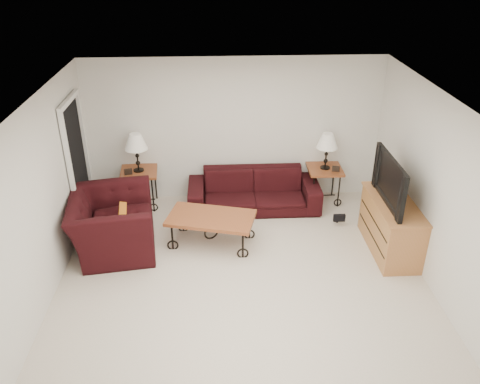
# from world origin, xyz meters

# --- Properties ---
(ground) EXTENTS (5.00, 5.00, 0.00)m
(ground) POSITION_xyz_m (0.00, 0.00, 0.00)
(ground) COLOR beige
(ground) RESTS_ON ground
(wall_back) EXTENTS (5.00, 0.02, 2.50)m
(wall_back) POSITION_xyz_m (0.00, 2.50, 1.25)
(wall_back) COLOR silver
(wall_back) RESTS_ON ground
(wall_front) EXTENTS (5.00, 0.02, 2.50)m
(wall_front) POSITION_xyz_m (0.00, -2.50, 1.25)
(wall_front) COLOR silver
(wall_front) RESTS_ON ground
(wall_left) EXTENTS (0.02, 5.00, 2.50)m
(wall_left) POSITION_xyz_m (-2.50, 0.00, 1.25)
(wall_left) COLOR silver
(wall_left) RESTS_ON ground
(wall_right) EXTENTS (0.02, 5.00, 2.50)m
(wall_right) POSITION_xyz_m (2.50, 0.00, 1.25)
(wall_right) COLOR silver
(wall_right) RESTS_ON ground
(ceiling) EXTENTS (5.00, 5.00, 0.00)m
(ceiling) POSITION_xyz_m (0.00, 0.00, 2.50)
(ceiling) COLOR white
(ceiling) RESTS_ON wall_back
(doorway) EXTENTS (0.08, 0.94, 2.04)m
(doorway) POSITION_xyz_m (-2.47, 1.65, 1.02)
(doorway) COLOR black
(doorway) RESTS_ON ground
(sofa) EXTENTS (2.23, 0.87, 0.65)m
(sofa) POSITION_xyz_m (0.30, 2.02, 0.33)
(sofa) COLOR black
(sofa) RESTS_ON ground
(side_table_left) EXTENTS (0.66, 0.66, 0.67)m
(side_table_left) POSITION_xyz_m (-1.64, 2.20, 0.33)
(side_table_left) COLOR brown
(side_table_left) RESTS_ON ground
(side_table_right) EXTENTS (0.59, 0.59, 0.64)m
(side_table_right) POSITION_xyz_m (1.55, 2.20, 0.32)
(side_table_right) COLOR brown
(side_table_right) RESTS_ON ground
(lamp_left) EXTENTS (0.41, 0.41, 0.67)m
(lamp_left) POSITION_xyz_m (-1.64, 2.20, 1.00)
(lamp_left) COLOR black
(lamp_left) RESTS_ON side_table_left
(lamp_right) EXTENTS (0.36, 0.36, 0.64)m
(lamp_right) POSITION_xyz_m (1.55, 2.20, 0.96)
(lamp_right) COLOR black
(lamp_right) RESTS_ON side_table_right
(photo_frame_left) EXTENTS (0.13, 0.05, 0.11)m
(photo_frame_left) POSITION_xyz_m (-1.79, 2.05, 0.72)
(photo_frame_left) COLOR black
(photo_frame_left) RESTS_ON side_table_left
(photo_frame_right) EXTENTS (0.13, 0.04, 0.11)m
(photo_frame_right) POSITION_xyz_m (1.70, 2.05, 0.69)
(photo_frame_right) COLOR black
(photo_frame_right) RESTS_ON side_table_right
(coffee_table) EXTENTS (1.41, 0.99, 0.48)m
(coffee_table) POSITION_xyz_m (-0.42, 0.93, 0.24)
(coffee_table) COLOR brown
(coffee_table) RESTS_ON ground
(armchair) EXTENTS (1.34, 1.48, 0.87)m
(armchair) POSITION_xyz_m (-1.88, 0.88, 0.43)
(armchair) COLOR black
(armchair) RESTS_ON ground
(throw_pillow) EXTENTS (0.16, 0.40, 0.39)m
(throw_pillow) POSITION_xyz_m (-1.72, 0.83, 0.52)
(throw_pillow) COLOR #CA6319
(throw_pillow) RESTS_ON armchair
(tv_stand) EXTENTS (0.56, 1.34, 0.80)m
(tv_stand) POSITION_xyz_m (2.23, 0.64, 0.40)
(tv_stand) COLOR #B16842
(tv_stand) RESTS_ON ground
(television) EXTENTS (0.16, 1.20, 0.69)m
(television) POSITION_xyz_m (2.21, 0.64, 1.15)
(television) COLOR black
(television) RESTS_ON tv_stand
(backpack) EXTENTS (0.34, 0.28, 0.38)m
(backpack) POSITION_xyz_m (1.64, 1.43, 0.19)
(backpack) COLOR black
(backpack) RESTS_ON ground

